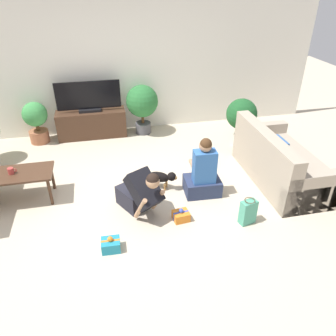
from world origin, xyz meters
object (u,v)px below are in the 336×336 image
object	(u,v)px
dog	(162,177)
gift_box_a	(181,216)
tv_console	(92,124)
sofa_right	(280,163)
potted_plant_back_right	(142,103)
person_kneeling	(140,193)
coffee_table	(17,177)
gift_bag_a	(248,212)
person_sitting	(203,175)
tv	(89,98)
gift_box_b	(111,245)
potted_plant_back_left	(36,120)
mug	(11,171)
potted_plant_corner_right	(241,116)

from	to	relation	value
dog	gift_box_a	distance (m)	0.81
tv_console	sofa_right	bearing A→B (deg)	-38.33
potted_plant_back_right	dog	size ratio (longest dim) A/B	2.10
potted_plant_back_right	person_kneeling	distance (m)	2.63
coffee_table	person_kneeling	size ratio (longest dim) A/B	1.21
gift_bag_a	person_sitting	bearing A→B (deg)	116.51
tv	gift_box_b	bearing A→B (deg)	-87.31
potted_plant_back_left	potted_plant_back_right	bearing A→B (deg)	-0.00
person_sitting	mug	bearing A→B (deg)	-5.47
sofa_right	potted_plant_back_right	world-z (taller)	potted_plant_back_right
potted_plant_back_right	mug	bearing A→B (deg)	-137.67
potted_plant_back_left	mug	world-z (taller)	potted_plant_back_left
dog	potted_plant_back_left	bearing A→B (deg)	71.96
tv	dog	xyz separation A→B (m)	(1.00, -2.11, -0.59)
potted_plant_back_right	dog	bearing A→B (deg)	-90.39
sofa_right	dog	size ratio (longest dim) A/B	3.82
person_sitting	gift_box_b	world-z (taller)	person_sitting
tv	potted_plant_corner_right	bearing A→B (deg)	-20.28
person_kneeling	gift_bag_a	bearing A→B (deg)	-49.41
tv	person_sitting	xyz separation A→B (m)	(1.57, -2.37, -0.46)
tv_console	gift_box_b	world-z (taller)	tv_console
potted_plant_back_right	mug	distance (m)	2.87
coffee_table	person_sitting	xyz separation A→B (m)	(2.62, -0.39, -0.07)
potted_plant_corner_right	gift_box_b	distance (m)	3.45
potted_plant_corner_right	mug	xyz separation A→B (m)	(-3.81, -0.98, -0.11)
potted_plant_back_right	gift_box_b	distance (m)	3.37
potted_plant_back_left	tv	bearing A→B (deg)	2.82
tv_console	potted_plant_back_right	world-z (taller)	potted_plant_back_right
potted_plant_back_left	person_sitting	bearing A→B (deg)	-41.94
coffee_table	potted_plant_back_left	xyz separation A→B (m)	(0.03, 1.93, 0.06)
person_kneeling	gift_box_a	size ratio (longest dim) A/B	3.59
coffee_table	gift_box_b	world-z (taller)	coffee_table
sofa_right	gift_bag_a	size ratio (longest dim) A/B	4.93
potted_plant_back_left	coffee_table	bearing A→B (deg)	-91.02
tv_console	mug	world-z (taller)	mug
tv_console	person_kneeling	bearing A→B (deg)	-77.10
dog	coffee_table	bearing A→B (deg)	113.83
person_sitting	gift_box_b	size ratio (longest dim) A/B	4.08
dog	mug	world-z (taller)	mug
coffee_table	tv_console	world-z (taller)	tv_console
gift_box_a	coffee_table	bearing A→B (deg)	156.85
sofa_right	person_kneeling	size ratio (longest dim) A/B	2.22
potted_plant_back_right	person_sitting	bearing A→B (deg)	-76.65
potted_plant_back_right	person_sitting	distance (m)	2.41
dog	gift_bag_a	distance (m)	1.40
potted_plant_back_right	person_kneeling	xyz separation A→B (m)	(-0.41, -2.57, -0.31)
person_sitting	gift_box_a	world-z (taller)	person_sitting
tv	potted_plant_back_left	bearing A→B (deg)	-177.18
gift_box_b	gift_bag_a	bearing A→B (deg)	3.97
mug	coffee_table	bearing A→B (deg)	0.92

